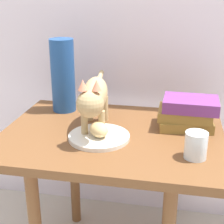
# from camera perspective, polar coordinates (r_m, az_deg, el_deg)

# --- Properties ---
(side_table) EXTENTS (0.80, 0.60, 0.59)m
(side_table) POSITION_cam_1_polar(r_m,az_deg,el_deg) (1.27, -0.00, -6.95)
(side_table) COLOR brown
(side_table) RESTS_ON ground
(plate) EXTENTS (0.21, 0.21, 0.01)m
(plate) POSITION_cam_1_polar(r_m,az_deg,el_deg) (1.18, -2.19, -4.19)
(plate) COLOR silver
(plate) RESTS_ON side_table
(bread_roll) EXTENTS (0.10, 0.10, 0.05)m
(bread_roll) POSITION_cam_1_polar(r_m,az_deg,el_deg) (1.16, -2.22, -2.99)
(bread_roll) COLOR #E0BC7A
(bread_roll) RESTS_ON plate
(cat) EXTENTS (0.13, 0.48, 0.23)m
(cat) POSITION_cam_1_polar(r_m,az_deg,el_deg) (1.20, -3.01, 2.61)
(cat) COLOR tan
(cat) RESTS_ON side_table
(book_stack) EXTENTS (0.22, 0.16, 0.12)m
(book_stack) POSITION_cam_1_polar(r_m,az_deg,el_deg) (1.28, 12.54, -0.14)
(book_stack) COLOR olive
(book_stack) RESTS_ON side_table
(green_vase) EXTENTS (0.10, 0.10, 0.30)m
(green_vase) POSITION_cam_1_polar(r_m,az_deg,el_deg) (1.42, -8.27, 6.08)
(green_vase) COLOR navy
(green_vase) RESTS_ON side_table
(candle_jar) EXTENTS (0.07, 0.07, 0.08)m
(candle_jar) POSITION_cam_1_polar(r_m,az_deg,el_deg) (1.08, 13.94, -5.70)
(candle_jar) COLOR silver
(candle_jar) RESTS_ON side_table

